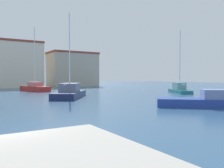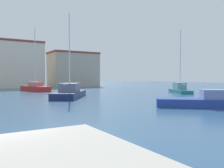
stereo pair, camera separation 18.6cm
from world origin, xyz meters
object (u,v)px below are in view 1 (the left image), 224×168
object	(u,v)px
sailboat_red_near_pier	(35,88)
motorboat_blue_behind_lamppost	(209,101)
sailboat_teal_distant_north	(180,89)
sailboat_navy_inner_mooring	(70,92)

from	to	relation	value
sailboat_red_near_pier	motorboat_blue_behind_lamppost	distance (m)	30.71
sailboat_teal_distant_north	sailboat_navy_inner_mooring	bearing A→B (deg)	177.03
sailboat_navy_inner_mooring	sailboat_teal_distant_north	bearing A→B (deg)	-2.97
sailboat_red_near_pier	motorboat_blue_behind_lamppost	size ratio (longest dim) A/B	1.46
sailboat_teal_distant_north	sailboat_navy_inner_mooring	world-z (taller)	sailboat_navy_inner_mooring
sailboat_teal_distant_north	sailboat_navy_inner_mooring	distance (m)	18.23
motorboat_blue_behind_lamppost	sailboat_red_near_pier	bearing A→B (deg)	103.50
sailboat_navy_inner_mooring	sailboat_red_near_pier	bearing A→B (deg)	91.75
sailboat_teal_distant_north	sailboat_red_near_pier	world-z (taller)	sailboat_red_near_pier
sailboat_navy_inner_mooring	sailboat_red_near_pier	size ratio (longest dim) A/B	0.91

